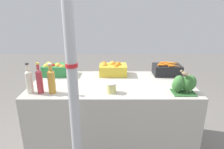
% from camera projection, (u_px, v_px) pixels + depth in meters
% --- Properties ---
extents(ground_plane, '(10.00, 10.00, 0.00)m').
position_uv_depth(ground_plane, '(112.00, 144.00, 2.51)').
color(ground_plane, slate).
extents(market_table, '(1.79, 0.84, 0.82)m').
position_uv_depth(market_table, '(112.00, 115.00, 2.37)').
color(market_table, '#B7B2A8').
rests_on(market_table, ground_plane).
extents(support_pole, '(0.09, 0.09, 2.24)m').
position_uv_depth(support_pole, '(72.00, 79.00, 1.51)').
color(support_pole, '#B7BABF').
rests_on(support_pole, ground_plane).
extents(apple_crate, '(0.33, 0.23, 0.17)m').
position_uv_depth(apple_crate, '(57.00, 69.00, 2.48)').
color(apple_crate, '#2D8442').
rests_on(apple_crate, market_table).
extents(orange_crate, '(0.33, 0.23, 0.17)m').
position_uv_depth(orange_crate, '(112.00, 69.00, 2.48)').
color(orange_crate, gold).
rests_on(orange_crate, market_table).
extents(carrot_crate, '(0.33, 0.23, 0.17)m').
position_uv_depth(carrot_crate, '(167.00, 69.00, 2.48)').
color(carrot_crate, black).
rests_on(carrot_crate, market_table).
extents(broccoli_pile, '(0.24, 0.18, 0.18)m').
position_uv_depth(broccoli_pile, '(184.00, 84.00, 1.97)').
color(broccoli_pile, '#2D602D').
rests_on(broccoli_pile, market_table).
extents(juice_bottle_cloudy, '(0.06, 0.06, 0.31)m').
position_uv_depth(juice_bottle_cloudy, '(29.00, 81.00, 1.95)').
color(juice_bottle_cloudy, beige).
rests_on(juice_bottle_cloudy, market_table).
extents(juice_bottle_ruby, '(0.06, 0.06, 0.31)m').
position_uv_depth(juice_bottle_ruby, '(39.00, 80.00, 1.95)').
color(juice_bottle_ruby, '#B2333D').
rests_on(juice_bottle_ruby, market_table).
extents(juice_bottle_amber, '(0.07, 0.07, 0.30)m').
position_uv_depth(juice_bottle_amber, '(51.00, 81.00, 1.95)').
color(juice_bottle_amber, gold).
rests_on(juice_bottle_amber, market_table).
extents(pickle_jar, '(0.10, 0.10, 0.10)m').
position_uv_depth(pickle_jar, '(111.00, 88.00, 1.98)').
color(pickle_jar, '#D1CC75').
rests_on(pickle_jar, market_table).
extents(sparrow_bird, '(0.07, 0.13, 0.05)m').
position_uv_depth(sparrow_bird, '(184.00, 73.00, 1.91)').
color(sparrow_bird, '#4C3D2D').
rests_on(sparrow_bird, broccoli_pile).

